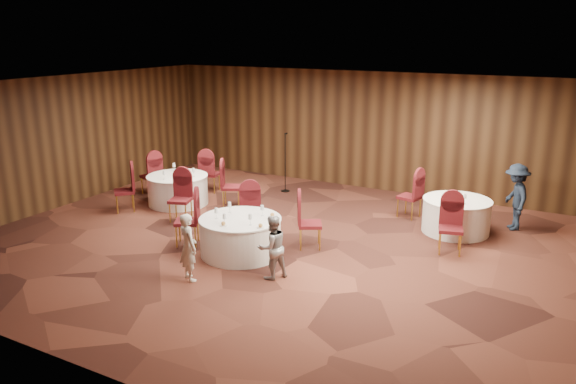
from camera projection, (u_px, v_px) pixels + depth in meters
The scene contains 15 objects.
ground at pixel (275, 244), 11.54m from camera, with size 12.00×12.00×0.00m, color black.
room_shell at pixel (274, 151), 10.99m from camera, with size 12.00×12.00×12.00m.
table_main at pixel (241, 236), 10.95m from camera, with size 1.60×1.60×0.74m.
table_left at pixel (178, 189), 14.15m from camera, with size 1.52×1.52×0.74m.
table_right at pixel (456, 216), 12.16m from camera, with size 1.46×1.46×0.74m.
chairs_main at pixel (249, 218), 11.61m from camera, with size 2.98×1.99×1.00m.
chairs_left at pixel (180, 185), 14.10m from camera, with size 3.17×3.07×1.00m.
chairs_right at pixel (428, 211), 12.05m from camera, with size 1.99×2.40×1.00m.
tabletop_main at pixel (243, 216), 10.66m from camera, with size 1.13×1.03×0.22m.
tabletop_left at pixel (177, 172), 14.02m from camera, with size 0.87×0.83×0.22m.
tabletop_right at pixel (465, 197), 11.71m from camera, with size 0.08×0.08×0.22m.
mic_stand at pixel (285, 174), 15.23m from camera, with size 0.24×0.24×1.61m.
woman_a at pixel (188, 247), 9.75m from camera, with size 0.45×0.29×1.22m, color silver.
woman_b at pixel (272, 247), 9.83m from camera, with size 0.56×0.44×1.16m, color #A1A2A6.
man_c at pixel (516, 197), 12.24m from camera, with size 0.95×0.55×1.47m, color black.
Camera 1 is at (5.39, -9.35, 4.24)m, focal length 35.00 mm.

